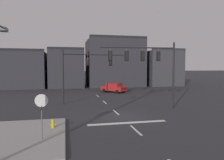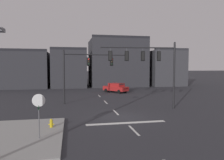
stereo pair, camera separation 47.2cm
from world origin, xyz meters
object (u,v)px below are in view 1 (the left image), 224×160
object	(u,v)px
stop_sign	(42,106)
fire_hydrant	(53,125)
signal_mast_far_side	(82,67)
car_lot_nearside	(114,87)
signal_mast_near_side	(149,62)

from	to	relation	value
stop_sign	fire_hydrant	distance (m)	2.98
signal_mast_far_side	stop_sign	bearing A→B (deg)	-104.86
signal_mast_far_side	fire_hydrant	world-z (taller)	signal_mast_far_side
signal_mast_far_side	car_lot_nearside	distance (m)	11.93
signal_mast_near_side	signal_mast_far_side	world-z (taller)	signal_mast_near_side
stop_sign	signal_mast_near_side	bearing A→B (deg)	38.43
car_lot_nearside	stop_sign	bearing A→B (deg)	-112.95
car_lot_nearside	fire_hydrant	xyz separation A→B (m)	(-9.07, -20.26, -0.53)
signal_mast_near_side	signal_mast_far_side	xyz separation A→B (m)	(-6.49, 5.10, -0.55)
signal_mast_near_side	fire_hydrant	distance (m)	11.89
fire_hydrant	signal_mast_far_side	bearing A→B (deg)	74.55
signal_mast_near_side	stop_sign	xyz separation A→B (m)	(-9.93, -7.88, -2.81)
signal_mast_near_side	car_lot_nearside	world-z (taller)	signal_mast_near_side
signal_mast_far_side	car_lot_nearside	bearing A→B (deg)	57.49
car_lot_nearside	signal_mast_near_side	bearing A→B (deg)	-88.55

